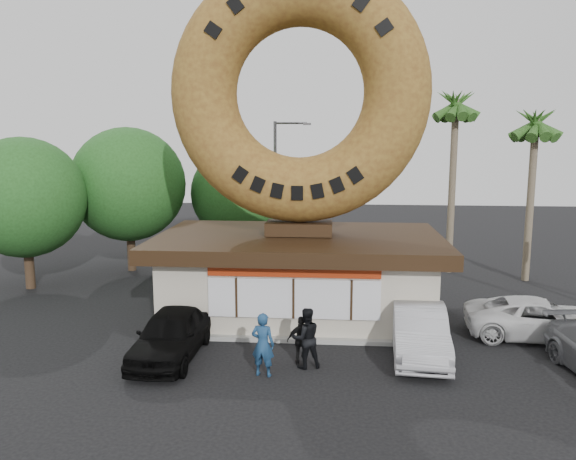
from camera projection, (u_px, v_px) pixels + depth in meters
The scene contains 15 objects.
ground at pixel (286, 376), 16.83m from camera, with size 90.00×90.00×0.00m, color black.
donut_shop at pixel (299, 272), 22.43m from camera, with size 11.20×7.20×3.80m.
giant_donut at pixel (300, 93), 21.32m from camera, with size 9.90×9.90×2.52m, color olive.
tree_west at pixel (128, 185), 29.64m from camera, with size 6.00×6.00×7.65m.
tree_mid at pixel (238, 193), 31.26m from camera, with size 5.20×5.20×6.63m.
tree_far at pixel (24, 198), 26.04m from camera, with size 5.60×5.60×7.14m.
palm_near at pixel (456, 111), 28.64m from camera, with size 2.60×2.60×9.75m.
palm_far at pixel (535, 129), 27.03m from camera, with size 2.60×2.60×8.75m.
street_lamp at pixel (278, 184), 32.00m from camera, with size 2.11×0.20×8.00m.
person_left at pixel (263, 344), 16.72m from camera, with size 0.71×0.47×1.95m, color navy.
person_center at pixel (306, 338), 17.33m from camera, with size 0.93×0.72×1.91m, color black.
person_right at pixel (302, 341), 17.59m from camera, with size 0.92×0.38×1.56m, color black.
car_black at pixel (171, 334), 18.13m from camera, with size 1.86×4.62×1.58m, color black.
car_silver at pixel (420, 331), 18.38m from camera, with size 1.69×4.84×1.60m, color #ADADB2.
car_white at pixel (540, 319), 19.93m from camera, with size 2.36×5.12×1.42m, color silver.
Camera 1 is at (1.36, -15.84, 7.04)m, focal length 35.00 mm.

